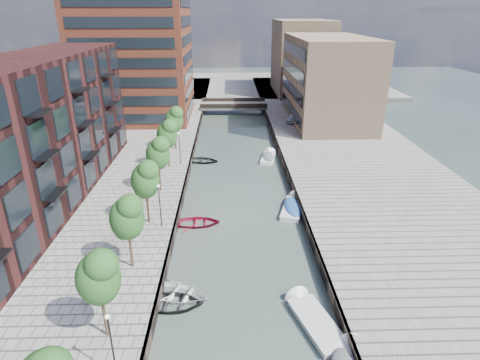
{
  "coord_description": "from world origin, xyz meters",
  "views": [
    {
      "loc": [
        -1.09,
        -7.79,
        18.99
      ],
      "look_at": [
        0.0,
        28.65,
        3.5
      ],
      "focal_mm": 30.0,
      "sensor_mm": 36.0,
      "label": 1
    }
  ],
  "objects_px": {
    "sloop_1": "(171,306)",
    "sloop_3": "(177,296)",
    "bridge": "(234,105)",
    "tree_3": "(145,178)",
    "tree_5": "(167,133)",
    "motorboat_3": "(293,207)",
    "tree_6": "(174,119)",
    "car": "(293,118)",
    "tree_1": "(98,275)",
    "sloop_4": "(203,162)",
    "tree_4": "(158,152)",
    "motorboat_4": "(269,157)",
    "sloop_2": "(198,225)",
    "motorboat_2": "(312,318)",
    "tree_2": "(127,216)"
  },
  "relations": [
    {
      "from": "tree_2",
      "to": "motorboat_4",
      "type": "xyz_separation_m",
      "value": [
        12.93,
        26.43,
        -5.11
      ]
    },
    {
      "from": "sloop_3",
      "to": "car",
      "type": "distance_m",
      "value": 46.93
    },
    {
      "from": "sloop_2",
      "to": "tree_3",
      "type": "bearing_deg",
      "value": 101.37
    },
    {
      "from": "motorboat_3",
      "to": "sloop_2",
      "type": "bearing_deg",
      "value": -162.35
    },
    {
      "from": "sloop_3",
      "to": "motorboat_4",
      "type": "xyz_separation_m",
      "value": [
        9.34,
        28.86,
        0.2
      ]
    },
    {
      "from": "tree_2",
      "to": "sloop_2",
      "type": "height_order",
      "value": "tree_2"
    },
    {
      "from": "bridge",
      "to": "tree_3",
      "type": "relative_size",
      "value": 2.18
    },
    {
      "from": "sloop_1",
      "to": "sloop_3",
      "type": "xyz_separation_m",
      "value": [
        0.36,
        0.99,
        0.0
      ]
    },
    {
      "from": "motorboat_4",
      "to": "car",
      "type": "relative_size",
      "value": 1.2
    },
    {
      "from": "tree_4",
      "to": "motorboat_4",
      "type": "height_order",
      "value": "tree_4"
    },
    {
      "from": "tree_1",
      "to": "sloop_1",
      "type": "height_order",
      "value": "tree_1"
    },
    {
      "from": "tree_5",
      "to": "motorboat_3",
      "type": "bearing_deg",
      "value": -35.13
    },
    {
      "from": "motorboat_4",
      "to": "motorboat_3",
      "type": "bearing_deg",
      "value": -85.84
    },
    {
      "from": "bridge",
      "to": "sloop_1",
      "type": "height_order",
      "value": "bridge"
    },
    {
      "from": "tree_6",
      "to": "car",
      "type": "distance_m",
      "value": 23.59
    },
    {
      "from": "tree_2",
      "to": "bridge",
      "type": "bearing_deg",
      "value": 81.05
    },
    {
      "from": "sloop_1",
      "to": "tree_1",
      "type": "bearing_deg",
      "value": 141.76
    },
    {
      "from": "tree_1",
      "to": "sloop_1",
      "type": "distance_m",
      "value": 7.18
    },
    {
      "from": "tree_5",
      "to": "motorboat_3",
      "type": "relative_size",
      "value": 1.03
    },
    {
      "from": "tree_1",
      "to": "motorboat_3",
      "type": "bearing_deg",
      "value": 52.22
    },
    {
      "from": "tree_5",
      "to": "sloop_2",
      "type": "height_order",
      "value": "tree_5"
    },
    {
      "from": "tree_4",
      "to": "sloop_3",
      "type": "distance_m",
      "value": 17.63
    },
    {
      "from": "sloop_2",
      "to": "car",
      "type": "relative_size",
      "value": 1.0
    },
    {
      "from": "motorboat_2",
      "to": "tree_1",
      "type": "bearing_deg",
      "value": -171.24
    },
    {
      "from": "motorboat_4",
      "to": "sloop_4",
      "type": "bearing_deg",
      "value": -172.84
    },
    {
      "from": "tree_6",
      "to": "sloop_4",
      "type": "height_order",
      "value": "tree_6"
    },
    {
      "from": "tree_5",
      "to": "motorboat_4",
      "type": "distance_m",
      "value": 14.93
    },
    {
      "from": "motorboat_2",
      "to": "motorboat_3",
      "type": "xyz_separation_m",
      "value": [
        1.25,
        16.14,
        0.11
      ]
    },
    {
      "from": "tree_6",
      "to": "motorboat_3",
      "type": "bearing_deg",
      "value": -50.24
    },
    {
      "from": "tree_2",
      "to": "car",
      "type": "relative_size",
      "value": 1.37
    },
    {
      "from": "bridge",
      "to": "motorboat_2",
      "type": "distance_m",
      "value": 59.2
    },
    {
      "from": "sloop_3",
      "to": "motorboat_3",
      "type": "relative_size",
      "value": 0.83
    },
    {
      "from": "sloop_2",
      "to": "motorboat_4",
      "type": "bearing_deg",
      "value": -26.96
    },
    {
      "from": "bridge",
      "to": "sloop_1",
      "type": "relative_size",
      "value": 2.77
    },
    {
      "from": "tree_2",
      "to": "sloop_3",
      "type": "height_order",
      "value": "tree_2"
    },
    {
      "from": "tree_3",
      "to": "car",
      "type": "relative_size",
      "value": 1.37
    },
    {
      "from": "sloop_1",
      "to": "sloop_2",
      "type": "xyz_separation_m",
      "value": [
        1.15,
        11.46,
        0.0
      ]
    },
    {
      "from": "tree_4",
      "to": "tree_5",
      "type": "xyz_separation_m",
      "value": [
        0.0,
        7.0,
        0.0
      ]
    },
    {
      "from": "sloop_1",
      "to": "car",
      "type": "relative_size",
      "value": 1.08
    },
    {
      "from": "tree_1",
      "to": "car",
      "type": "relative_size",
      "value": 1.37
    },
    {
      "from": "tree_4",
      "to": "tree_5",
      "type": "distance_m",
      "value": 7.0
    },
    {
      "from": "tree_5",
      "to": "tree_3",
      "type": "bearing_deg",
      "value": -90.0
    },
    {
      "from": "bridge",
      "to": "tree_4",
      "type": "relative_size",
      "value": 2.18
    },
    {
      "from": "sloop_4",
      "to": "motorboat_2",
      "type": "height_order",
      "value": "motorboat_2"
    },
    {
      "from": "tree_4",
      "to": "motorboat_2",
      "type": "relative_size",
      "value": 1.0
    },
    {
      "from": "tree_4",
      "to": "sloop_2",
      "type": "distance_m",
      "value": 9.1
    },
    {
      "from": "tree_4",
      "to": "sloop_4",
      "type": "xyz_separation_m",
      "value": [
        3.9,
        11.3,
        -5.31
      ]
    },
    {
      "from": "sloop_1",
      "to": "sloop_3",
      "type": "distance_m",
      "value": 1.05
    },
    {
      "from": "bridge",
      "to": "tree_5",
      "type": "relative_size",
      "value": 2.18
    },
    {
      "from": "sloop_4",
      "to": "motorboat_2",
      "type": "distance_m",
      "value": 31.6
    }
  ]
}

